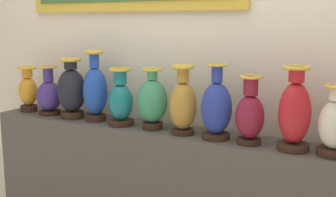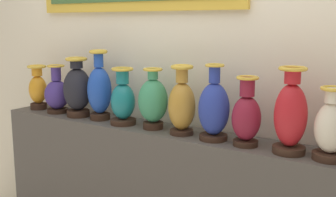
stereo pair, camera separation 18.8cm
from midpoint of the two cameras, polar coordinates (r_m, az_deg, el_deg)
name	(u,v)px [view 1 (the left image)]	position (r m, az deg, el deg)	size (l,w,h in m)	color
back_wall	(183,44)	(2.55, -0.07, 7.30)	(4.07, 0.14, 3.01)	beige
vase_amber	(28,90)	(3.11, -20.04, 1.05)	(0.13, 0.13, 0.31)	#382319
vase_indigo	(49,95)	(2.96, -17.51, 0.41)	(0.17, 0.17, 0.33)	#382319
vase_onyx	(72,90)	(2.80, -14.78, 1.06)	(0.18, 0.18, 0.39)	#382319
vase_sapphire	(95,91)	(2.69, -11.78, 1.04)	(0.15, 0.15, 0.44)	#382319
vase_teal	(121,101)	(2.55, -8.50, -0.35)	(0.16, 0.16, 0.35)	#382319
vase_jade	(152,101)	(2.44, -4.33, -0.39)	(0.17, 0.17, 0.36)	#382319
vase_ochre	(183,104)	(2.32, -0.29, -0.79)	(0.15, 0.15, 0.39)	#382319
vase_cobalt	(216,108)	(2.23, 4.15, -1.35)	(0.16, 0.16, 0.40)	#382319
vase_burgundy	(250,115)	(2.16, 8.53, -2.22)	(0.15, 0.15, 0.35)	#382319
vase_crimson	(295,113)	(2.08, 14.25, -1.93)	(0.15, 0.15, 0.41)	#382319
vase_ivory	(335,125)	(2.06, 19.18, -3.44)	(0.15, 0.15, 0.33)	#382319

